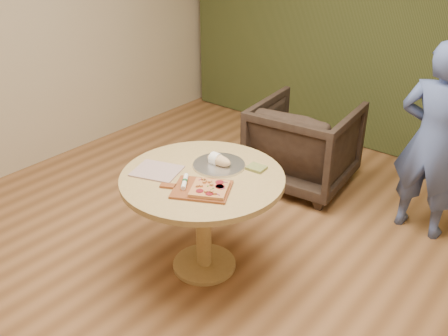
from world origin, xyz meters
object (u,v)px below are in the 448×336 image
pedestal_table (203,194)px  armchair (304,140)px  cutlery_roll (185,182)px  serving_tray (219,165)px  pizza_paddle (200,189)px  flatbread_pizza (210,189)px  person_standing (434,142)px  bread_roll (218,160)px

pedestal_table → armchair: bearing=93.8°
pedestal_table → armchair: armchair is taller
cutlery_roll → serving_tray: bearing=54.7°
pizza_paddle → flatbread_pizza: bearing=-13.2°
pizza_paddle → flatbread_pizza: (0.06, 0.02, 0.02)m
person_standing → pedestal_table: bearing=56.2°
pizza_paddle → serving_tray: 0.35m
armchair → serving_tray: bearing=88.1°
pedestal_table → flatbread_pizza: 0.28m
pedestal_table → bread_roll: size_ratio=5.65×
bread_roll → armchair: armchair is taller
serving_tray → armchair: size_ratio=0.41×
person_standing → flatbread_pizza: bearing=63.4°
cutlery_roll → pedestal_table: bearing=55.0°
flatbread_pizza → armchair: size_ratio=0.34×
cutlery_roll → armchair: 1.72m
flatbread_pizza → armchair: armchair is taller
pizza_paddle → serving_tray: serving_tray is taller
armchair → pedestal_table: bearing=87.7°
pizza_paddle → flatbread_pizza: 0.07m
cutlery_roll → serving_tray: size_ratio=0.49×
cutlery_roll → bread_roll: bearing=56.2°
pedestal_table → flatbread_pizza: bearing=-37.1°
pedestal_table → bread_roll: (-0.01, 0.17, 0.18)m
pizza_paddle → person_standing: bearing=33.3°
cutlery_roll → person_standing: person_standing is taller
flatbread_pizza → armchair: (-0.28, 1.65, -0.34)m
person_standing → armchair: bearing=-1.9°
armchair → person_standing: 1.17m
pedestal_table → serving_tray: 0.23m
cutlery_roll → person_standing: (1.01, 1.63, -0.01)m
flatbread_pizza → serving_tray: bearing=120.4°
pizza_paddle → armchair: (-0.22, 1.67, -0.32)m
serving_tray → bread_roll: bread_roll is taller
bread_roll → armchair: (-0.09, 1.34, -0.36)m
armchair → person_standing: person_standing is taller
pedestal_table → armchair: (-0.10, 1.51, -0.17)m
armchair → flatbread_pizza: bearing=93.6°
pizza_paddle → bread_roll: bearing=83.8°
pizza_paddle → flatbread_pizza: size_ratio=1.59×
pedestal_table → serving_tray: size_ratio=3.07×
pizza_paddle → armchair: armchair is taller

